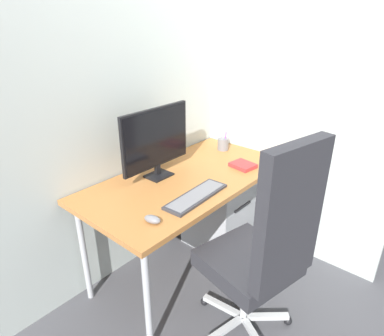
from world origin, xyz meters
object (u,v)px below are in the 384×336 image
at_px(keyboard, 196,196).
at_px(pen_holder, 223,144).
at_px(mouse, 152,219).
at_px(filing_cabinet, 218,210).
at_px(notebook, 243,165).
at_px(office_chair, 265,247).
at_px(monitor, 156,140).

relative_size(keyboard, pen_holder, 2.92).
bearing_deg(keyboard, pen_holder, 24.90).
xyz_separation_m(mouse, pen_holder, (1.09, 0.34, 0.03)).
relative_size(filing_cabinet, notebook, 3.69).
relative_size(keyboard, notebook, 2.86).
height_order(keyboard, mouse, mouse).
relative_size(office_chair, filing_cabinet, 2.11).
bearing_deg(office_chair, filing_cabinet, 50.77).
bearing_deg(keyboard, office_chair, -93.19).
distance_m(monitor, notebook, 0.65).
bearing_deg(monitor, keyboard, -98.58).
height_order(office_chair, notebook, office_chair).
bearing_deg(notebook, keyboard, -168.72).
bearing_deg(mouse, office_chair, -68.86).
bearing_deg(pen_holder, filing_cabinet, -151.09).
xyz_separation_m(keyboard, notebook, (0.55, 0.03, 0.00)).
relative_size(monitor, mouse, 5.79).
xyz_separation_m(monitor, keyboard, (-0.06, -0.39, -0.25)).
bearing_deg(office_chair, mouse, 123.60).
bearing_deg(keyboard, notebook, 3.44).
xyz_separation_m(monitor, mouse, (-0.41, -0.39, -0.24)).
relative_size(pen_holder, notebook, 0.98).
distance_m(office_chair, mouse, 0.60).
distance_m(mouse, pen_holder, 1.14).
distance_m(filing_cabinet, keyboard, 0.78).
height_order(filing_cabinet, monitor, monitor).
bearing_deg(filing_cabinet, pen_holder, 28.91).
bearing_deg(mouse, monitor, 30.89).
height_order(monitor, notebook, monitor).
bearing_deg(mouse, pen_holder, 4.93).
height_order(mouse, notebook, mouse).
xyz_separation_m(office_chair, notebook, (0.58, 0.52, 0.11)).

